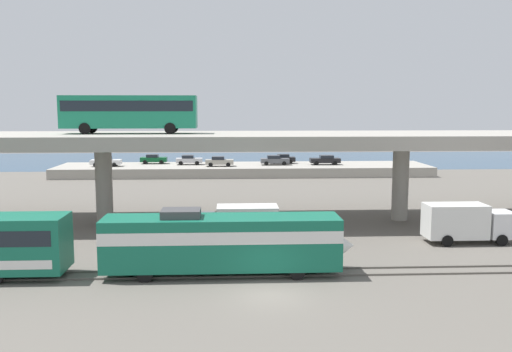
{
  "coord_description": "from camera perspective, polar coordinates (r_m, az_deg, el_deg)",
  "views": [
    {
      "loc": [
        -2.2,
        -29.22,
        10.47
      ],
      "look_at": [
        -0.02,
        15.97,
        4.7
      ],
      "focal_mm": 38.15,
      "sensor_mm": 36.0,
      "label": 1
    }
  ],
  "objects": [
    {
      "name": "ground_plane",
      "position": [
        31.12,
        1.49,
        -12.4
      ],
      "size": [
        260.0,
        260.0,
        0.0
      ],
      "primitive_type": "plane",
      "color": "#605B54"
    },
    {
      "name": "service_truck_east",
      "position": [
        41.33,
        -2.14,
        -5.08
      ],
      "size": [
        6.8,
        2.46,
        3.04
      ],
      "rotation": [
        0.0,
        0.0,
        3.14
      ],
      "color": "#515459",
      "rests_on": "ground_plane"
    },
    {
      "name": "parked_car_1",
      "position": [
        84.7,
        1.96,
        1.69
      ],
      "size": [
        4.44,
        1.87,
        1.5
      ],
      "color": "#515459",
      "rests_on": "pier_parking_lot"
    },
    {
      "name": "parked_car_0",
      "position": [
        88.07,
        -10.69,
        1.78
      ],
      "size": [
        4.13,
        1.89,
        1.5
      ],
      "color": "#0C4C26",
      "rests_on": "pier_parking_lot"
    },
    {
      "name": "rail_strip_near",
      "position": [
        34.18,
        1.08,
        -10.47
      ],
      "size": [
        110.0,
        0.12,
        0.12
      ],
      "primitive_type": "cube",
      "color": "#59544C",
      "rests_on": "ground_plane"
    },
    {
      "name": "highway_overpass",
      "position": [
        49.37,
        -0.2,
        3.57
      ],
      "size": [
        96.0,
        11.32,
        8.08
      ],
      "color": "#9E998E",
      "rests_on": "ground_plane"
    },
    {
      "name": "rail_strip_far",
      "position": [
        35.59,
        0.92,
        -9.75
      ],
      "size": [
        110.0,
        0.12,
        0.12
      ],
      "primitive_type": "cube",
      "color": "#59544C",
      "rests_on": "ground_plane"
    },
    {
      "name": "parked_car_5",
      "position": [
        85.71,
        -15.48,
        1.5
      ],
      "size": [
        4.52,
        1.97,
        1.5
      ],
      "color": "silver",
      "rests_on": "pier_parking_lot"
    },
    {
      "name": "service_truck_west",
      "position": [
        45.17,
        21.17,
        -4.51
      ],
      "size": [
        6.8,
        2.46,
        3.04
      ],
      "color": "silver",
      "rests_on": "ground_plane"
    },
    {
      "name": "train_locomotive",
      "position": [
        34.24,
        -2.37,
        -6.73
      ],
      "size": [
        15.73,
        3.04,
        4.18
      ],
      "color": "#14664C",
      "rests_on": "ground_plane"
    },
    {
      "name": "parked_car_3",
      "position": [
        85.73,
        7.28,
        1.7
      ],
      "size": [
        4.68,
        1.93,
        1.5
      ],
      "rotation": [
        0.0,
        0.0,
        3.14
      ],
      "color": "black",
      "rests_on": "pier_parking_lot"
    },
    {
      "name": "harbor_water",
      "position": [
        107.75,
        -1.58,
        1.68
      ],
      "size": [
        140.0,
        36.0,
        0.01
      ],
      "primitive_type": "cube",
      "color": "navy",
      "rests_on": "ground_plane"
    },
    {
      "name": "transit_bus_on_overpass",
      "position": [
        50.43,
        -13.1,
        6.7
      ],
      "size": [
        12.0,
        2.68,
        3.4
      ],
      "color": "#197A56",
      "rests_on": "highway_overpass"
    },
    {
      "name": "pier_parking_lot",
      "position": [
        84.81,
        -1.26,
        0.67
      ],
      "size": [
        57.33,
        10.55,
        1.48
      ],
      "primitive_type": "cube",
      "color": "#9E998E",
      "rests_on": "ground_plane"
    },
    {
      "name": "parked_car_4",
      "position": [
        85.73,
        -7.04,
        1.7
      ],
      "size": [
        4.05,
        1.91,
        1.5
      ],
      "color": "#B7B7BC",
      "rests_on": "pier_parking_lot"
    },
    {
      "name": "parked_car_2",
      "position": [
        82.96,
        -3.88,
        1.56
      ],
      "size": [
        4.26,
        1.86,
        1.5
      ],
      "color": "#9E998C",
      "rests_on": "pier_parking_lot"
    },
    {
      "name": "parked_car_6",
      "position": [
        87.03,
        2.76,
        1.83
      ],
      "size": [
        4.21,
        1.82,
        1.5
      ],
      "rotation": [
        0.0,
        0.0,
        3.14
      ],
      "color": "black",
      "rests_on": "pier_parking_lot"
    }
  ]
}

